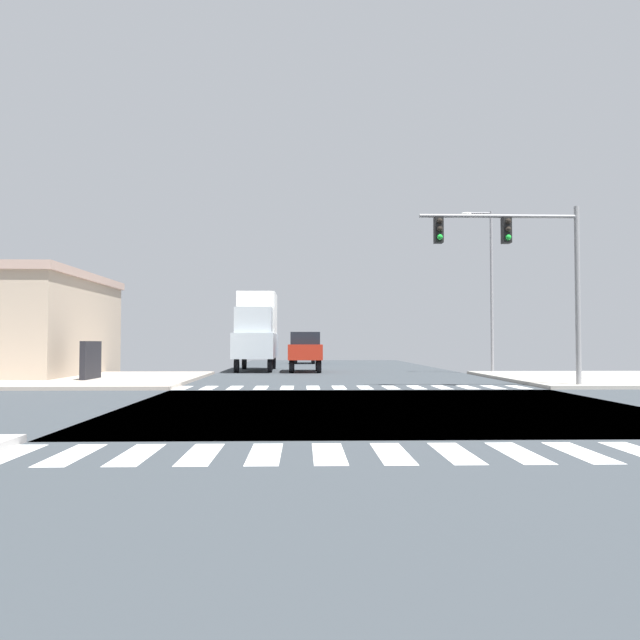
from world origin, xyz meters
name	(u,v)px	position (x,y,z in m)	size (l,w,h in m)	color
ground	(382,407)	(0.00, 0.00, -0.03)	(90.00, 90.00, 0.05)	#343A3F
sidewalk_corner_ne	(628,378)	(13.00, 12.00, 0.07)	(12.00, 12.00, 0.14)	#A09B91
sidewalk_corner_nw	(64,379)	(-13.00, 12.00, 0.07)	(12.00, 12.00, 0.14)	#A5998C
crosswalk_near	(424,453)	(-0.25, -7.30, 0.00)	(13.50, 2.00, 0.01)	white
crosswalk_far	(352,387)	(-0.25, 7.30, 0.00)	(13.50, 2.00, 0.01)	white
traffic_signal_mast	(518,254)	(6.11, 6.80, 5.15)	(6.20, 0.55, 7.00)	gray
street_lamp	(488,278)	(8.16, 17.79, 5.34)	(1.78, 0.32, 9.06)	gray
sedan_queued_3	(304,350)	(-2.00, 35.48, 1.12)	(1.80, 4.30, 1.88)	black
box_truck_leading_1	(257,329)	(-5.00, 22.29, 2.56)	(2.40, 7.20, 4.85)	black
suv_trailing_2	(305,348)	(-2.00, 20.53, 1.39)	(1.96, 4.60, 2.34)	black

